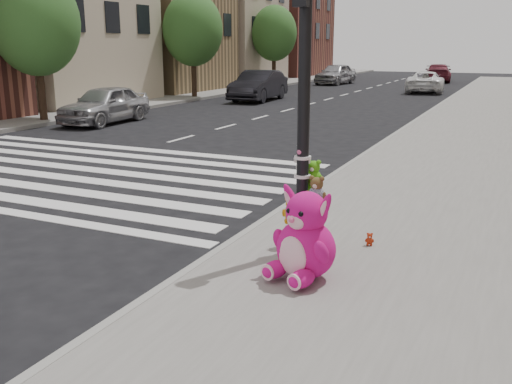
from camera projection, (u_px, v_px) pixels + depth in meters
The scene contains 19 objects.
ground at pixel (62, 275), 7.32m from camera, with size 120.00×120.00×0.00m, color black.
sidewalk_near at pixel (509, 162), 14.04m from camera, with size 7.00×80.00×0.14m, color slate.
sidewalk_far at pixel (138, 99), 30.38m from camera, with size 6.00×80.00×0.14m, color slate.
curb_edge at pixel (371, 151), 15.45m from camera, with size 0.12×80.00×0.15m, color gray.
crosswalk at pixel (74, 168), 13.72m from camera, with size 11.00×6.00×0.01m, color silver, non-canonical shape.
bld_far_c at pixel (167, 26), 35.47m from camera, with size 6.00×8.00×8.00m, color #987A51.
bld_far_d at pixel (233, 16), 43.12m from camera, with size 6.00×8.00×10.00m, color tan.
bld_far_e at pixel (287, 27), 52.90m from camera, with size 6.00×10.00×9.00m, color brown.
signal_pole at pixel (305, 136), 7.42m from camera, with size 0.70×0.50×4.00m.
tree_far_a at pixel (35, 23), 20.64m from camera, with size 3.20×3.20×5.44m.
tree_far_b at pixel (193, 30), 30.29m from camera, with size 3.20×3.20×5.44m.
tree_far_c at pixel (274, 33), 39.95m from camera, with size 3.20×3.20×5.44m.
pink_bunny at pixel (304, 242), 6.77m from camera, with size 0.92×1.00×1.14m.
red_teddy at pixel (370, 239), 7.98m from camera, with size 0.13×0.09×0.19m, color #B42D12, non-canonical shape.
car_silver_far at pixel (105, 104), 21.36m from camera, with size 1.67×4.15×1.41m, color #AAABAF.
car_dark_far at pixel (259, 86), 29.99m from camera, with size 1.67×4.79×1.58m, color black.
car_white_near at pixel (426, 82), 35.30m from camera, with size 2.14×4.65×1.29m, color white.
car_maroon_near at pixel (438, 73), 45.17m from camera, with size 1.97×4.85×1.41m, color maroon.
car_silver_deep at pixel (336, 74), 42.60m from camera, with size 1.82×4.52×1.54m, color #A0A1A5.
Camera 1 is at (5.15, -5.13, 2.87)m, focal length 40.00 mm.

